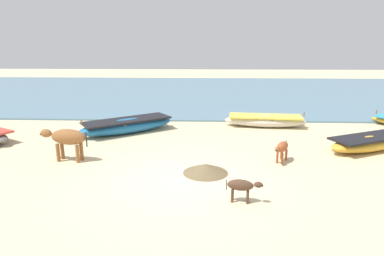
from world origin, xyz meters
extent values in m
plane|color=beige|center=(0.00, 0.00, 0.00)|extent=(80.00, 80.00, 0.00)
cube|color=slate|center=(0.00, 16.97, 0.04)|extent=(60.00, 20.00, 0.08)
ellipsoid|color=gold|center=(6.23, 2.87, 0.25)|extent=(3.33, 2.32, 0.50)
cube|color=black|center=(6.23, 2.87, 0.46)|extent=(2.97, 2.13, 0.07)
cube|color=olive|center=(6.45, 2.98, 0.39)|extent=(0.49, 0.84, 0.04)
cylinder|color=olive|center=(8.53, 7.10, 0.53)|extent=(0.06, 0.06, 0.20)
ellipsoid|color=#1E669E|center=(-2.65, 4.88, 0.29)|extent=(3.98, 3.35, 0.58)
cube|color=black|center=(-2.65, 4.88, 0.53)|extent=(3.57, 3.05, 0.07)
cube|color=olive|center=(-2.90, 4.70, 0.45)|extent=(0.69, 0.88, 0.04)
cylinder|color=olive|center=(-4.16, 3.77, 0.68)|extent=(0.06, 0.06, 0.20)
ellipsoid|color=beige|center=(3.24, 6.16, 0.26)|extent=(3.67, 1.37, 0.51)
cube|color=#EAD84C|center=(3.24, 6.16, 0.47)|extent=(3.24, 1.31, 0.07)
cube|color=olive|center=(3.51, 6.13, 0.40)|extent=(0.20, 0.90, 0.04)
cylinder|color=olive|center=(4.89, 6.01, 0.61)|extent=(0.06, 0.06, 0.20)
ellipsoid|color=brown|center=(-3.68, 1.39, 0.78)|extent=(1.19, 0.61, 0.50)
ellipsoid|color=brown|center=(-4.43, 1.49, 0.87)|extent=(0.40, 0.28, 0.27)
sphere|color=#2D2119|center=(-4.59, 1.52, 0.83)|extent=(0.12, 0.12, 0.10)
cylinder|color=brown|center=(-4.02, 1.31, 0.29)|extent=(0.11, 0.11, 0.57)
cylinder|color=brown|center=(-3.99, 1.56, 0.29)|extent=(0.11, 0.11, 0.57)
cylinder|color=brown|center=(-3.37, 1.22, 0.29)|extent=(0.11, 0.11, 0.57)
cylinder|color=brown|center=(-3.33, 1.47, 0.29)|extent=(0.11, 0.11, 0.57)
cylinder|color=#2D2119|center=(-3.08, 1.31, 0.73)|extent=(0.04, 0.04, 0.47)
ellipsoid|color=#9E4C28|center=(2.99, 1.58, 0.49)|extent=(0.60, 0.76, 0.31)
ellipsoid|color=#9E4C28|center=(2.76, 1.17, 0.54)|extent=(0.24, 0.27, 0.17)
sphere|color=#2D2119|center=(2.71, 1.08, 0.52)|extent=(0.09, 0.09, 0.06)
cylinder|color=#9E4C28|center=(2.96, 1.36, 0.18)|extent=(0.07, 0.07, 0.36)
cylinder|color=#9E4C28|center=(2.82, 1.44, 0.18)|extent=(0.07, 0.07, 0.36)
cylinder|color=#9E4C28|center=(3.17, 1.72, 0.18)|extent=(0.07, 0.07, 0.36)
cylinder|color=#9E4C28|center=(3.03, 1.80, 0.18)|extent=(0.07, 0.07, 0.36)
cylinder|color=#2D2119|center=(3.18, 1.91, 0.46)|extent=(0.02, 0.02, 0.29)
ellipsoid|color=#4C3323|center=(1.42, -1.22, 0.42)|extent=(0.64, 0.34, 0.27)
ellipsoid|color=#4C3323|center=(1.82, -1.29, 0.46)|extent=(0.22, 0.15, 0.14)
sphere|color=#2D2119|center=(1.91, -1.30, 0.45)|extent=(0.06, 0.06, 0.06)
cylinder|color=#4C3323|center=(1.61, -1.19, 0.15)|extent=(0.06, 0.06, 0.31)
cylinder|color=#4C3323|center=(1.58, -1.32, 0.15)|extent=(0.06, 0.06, 0.31)
cylinder|color=#4C3323|center=(1.25, -1.13, 0.15)|extent=(0.06, 0.06, 0.31)
cylinder|color=#4C3323|center=(1.23, -1.26, 0.15)|extent=(0.06, 0.06, 0.31)
cylinder|color=#2D2119|center=(1.10, -1.17, 0.39)|extent=(0.02, 0.02, 0.25)
cone|color=brown|center=(0.61, 0.54, 0.14)|extent=(1.42, 1.42, 0.28)
camera|label=1|loc=(0.60, -8.44, 3.61)|focal=31.20mm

